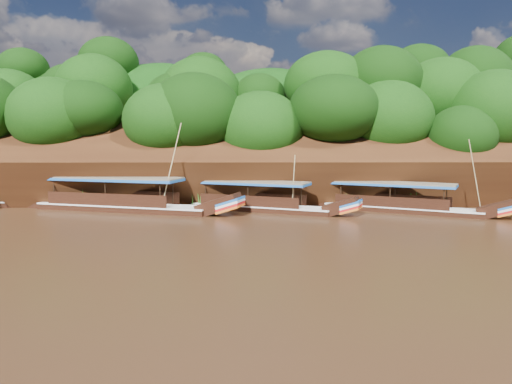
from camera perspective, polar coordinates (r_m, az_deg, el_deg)
ground at (r=30.37m, az=0.39°, el=-4.48°), size 160.00×160.00×0.00m
riverbank at (r=52.68m, az=-0.05°, el=2.26°), size 120.00×30.06×19.40m
boat_0 at (r=39.25m, az=17.35°, el=-1.53°), size 13.07×7.92×5.91m
boat_1 at (r=38.11m, az=1.52°, el=-1.45°), size 12.87×6.80×4.79m
boat_2 at (r=39.30m, az=-13.86°, el=-1.29°), size 16.46×6.78×7.17m
reeds at (r=39.75m, az=-3.02°, el=-0.58°), size 49.02×2.05×2.06m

